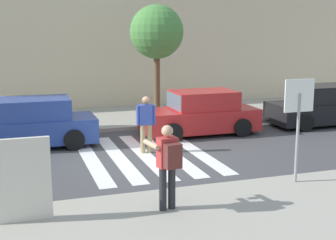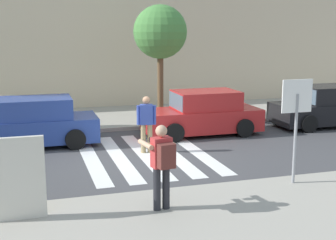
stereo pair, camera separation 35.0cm
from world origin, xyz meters
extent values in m
plane|color=#424244|center=(0.00, 0.00, 0.00)|extent=(120.00, 120.00, 0.00)
cube|color=#9E998C|center=(0.00, 6.00, 0.07)|extent=(60.00, 4.80, 0.14)
cube|color=beige|center=(0.00, 10.40, 2.58)|extent=(56.00, 4.00, 5.16)
cube|color=silver|center=(-1.60, 0.20, 0.00)|extent=(0.44, 5.20, 0.01)
cube|color=silver|center=(-0.80, 0.20, 0.00)|extent=(0.44, 5.20, 0.01)
cube|color=silver|center=(0.00, 0.20, 0.00)|extent=(0.44, 5.20, 0.01)
cube|color=silver|center=(0.80, 0.20, 0.00)|extent=(0.44, 5.20, 0.01)
cube|color=silver|center=(1.60, 0.20, 0.00)|extent=(0.44, 5.20, 0.01)
cylinder|color=gray|center=(2.61, -3.70, 1.19)|extent=(0.07, 0.07, 2.11)
cube|color=white|center=(2.61, -3.68, 2.20)|extent=(0.76, 0.03, 0.76)
cube|color=red|center=(2.61, -3.67, 2.20)|extent=(0.66, 0.02, 0.66)
cylinder|color=#232328|center=(-0.90, -4.38, 0.58)|extent=(0.15, 0.15, 0.88)
cylinder|color=#232328|center=(-0.70, -4.35, 0.58)|extent=(0.15, 0.15, 0.88)
cube|color=#B73333|center=(-0.80, -4.37, 1.32)|extent=(0.41, 0.30, 0.60)
sphere|color=tan|center=(-0.80, -4.37, 1.75)|extent=(0.23, 0.23, 0.23)
cylinder|color=tan|center=(-1.07, -4.19, 1.46)|extent=(0.19, 0.59, 0.10)
cylinder|color=tan|center=(-0.59, -4.11, 1.46)|extent=(0.19, 0.59, 0.10)
cube|color=black|center=(-0.86, -3.97, 1.49)|extent=(0.15, 0.12, 0.10)
cube|color=#5B2823|center=(-0.76, -4.59, 1.30)|extent=(0.35, 0.25, 0.48)
cylinder|color=tan|center=(0.02, 0.45, 0.44)|extent=(0.15, 0.15, 0.88)
cylinder|color=tan|center=(0.21, 0.41, 0.44)|extent=(0.15, 0.15, 0.88)
cube|color=#33479E|center=(0.11, 0.43, 1.18)|extent=(0.42, 0.31, 0.60)
sphere|color=#A37556|center=(0.11, 0.43, 1.61)|extent=(0.23, 0.23, 0.23)
cylinder|color=#33479E|center=(-0.12, 0.48, 1.16)|extent=(0.10, 0.10, 0.58)
cylinder|color=#33479E|center=(0.35, 0.38, 1.16)|extent=(0.10, 0.10, 0.58)
cube|color=#284293|center=(-3.18, 2.30, 0.53)|extent=(4.10, 1.70, 0.76)
cube|color=#284293|center=(-3.03, 2.30, 1.23)|extent=(2.20, 1.56, 0.64)
cube|color=slate|center=(-2.06, 2.30, 1.23)|extent=(0.10, 1.50, 0.51)
cylinder|color=black|center=(-1.91, 1.45, 0.32)|extent=(0.64, 0.22, 0.64)
cylinder|color=black|center=(-1.91, 3.15, 0.32)|extent=(0.64, 0.22, 0.64)
cube|color=red|center=(2.60, 2.30, 0.53)|extent=(4.10, 1.70, 0.76)
cube|color=red|center=(2.75, 2.30, 1.23)|extent=(2.20, 1.56, 0.64)
cube|color=slate|center=(1.68, 2.30, 1.23)|extent=(0.10, 1.50, 0.54)
cube|color=slate|center=(3.72, 2.30, 1.23)|extent=(0.10, 1.50, 0.51)
cylinder|color=black|center=(1.33, 1.45, 0.32)|extent=(0.64, 0.22, 0.64)
cylinder|color=black|center=(1.33, 3.15, 0.32)|extent=(0.64, 0.22, 0.64)
cylinder|color=black|center=(3.87, 1.45, 0.32)|extent=(0.64, 0.22, 0.64)
cylinder|color=black|center=(3.87, 3.15, 0.32)|extent=(0.64, 0.22, 0.64)
cube|color=black|center=(7.69, 2.30, 0.53)|extent=(4.10, 1.70, 0.76)
cube|color=black|center=(7.84, 2.30, 1.23)|extent=(2.20, 1.56, 0.64)
cube|color=slate|center=(6.77, 2.30, 1.23)|extent=(0.10, 1.50, 0.54)
cylinder|color=black|center=(6.42, 1.45, 0.32)|extent=(0.64, 0.22, 0.64)
cylinder|color=black|center=(6.42, 3.15, 0.32)|extent=(0.64, 0.22, 0.64)
cylinder|color=black|center=(8.96, 3.15, 0.32)|extent=(0.64, 0.22, 0.64)
cylinder|color=brown|center=(1.80, 4.80, 1.54)|extent=(0.24, 0.24, 2.81)
sphere|color=#47843D|center=(1.80, 4.80, 3.57)|extent=(2.09, 2.09, 2.09)
cube|color=beige|center=(-3.56, -4.05, 0.94)|extent=(1.10, 0.10, 1.60)
cube|color=#E5B74C|center=(-3.56, -4.00, 0.94)|extent=(0.96, 0.02, 1.46)
camera|label=1|loc=(-3.58, -12.79, 3.72)|focal=50.00mm
camera|label=2|loc=(-3.24, -12.90, 3.72)|focal=50.00mm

